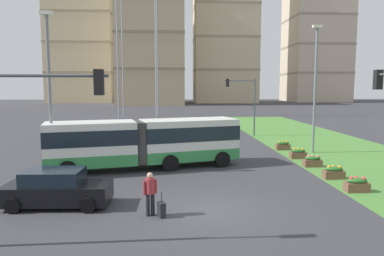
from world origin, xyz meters
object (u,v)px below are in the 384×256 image
(flower_planter_2, at_px, (313,161))
(traffic_light_far_right, at_px, (245,97))
(pedestrian_crossing, at_px, (150,191))
(traffic_light_near_left, at_px, (26,125))
(flower_planter_0, at_px, (357,185))
(rolling_suitcase, at_px, (162,209))
(streetlight_median, at_px, (315,85))
(apartment_tower_west, at_px, (81,31))
(articulated_bus, at_px, (145,142))
(streetlight_left, at_px, (50,87))
(car_black_sedan, at_px, (57,189))
(car_white_van, at_px, (125,133))
(flower_planter_4, at_px, (283,145))
(apartment_tower_westcentre, at_px, (151,37))
(flower_planter_3, at_px, (298,154))
(apartment_tower_centre, at_px, (225,24))
(apartment_tower_eastcentre, at_px, (317,20))
(flower_planter_1, at_px, (334,172))

(flower_planter_2, distance_m, traffic_light_far_right, 15.01)
(pedestrian_crossing, bearing_deg, flower_planter_2, 39.43)
(traffic_light_near_left, bearing_deg, flower_planter_0, 20.56)
(traffic_light_near_left, height_order, traffic_light_far_right, traffic_light_far_right)
(rolling_suitcase, xyz_separation_m, streetlight_median, (11.14, 12.94, 4.91))
(rolling_suitcase, xyz_separation_m, traffic_light_far_right, (7.83, 22.68, 3.68))
(pedestrian_crossing, height_order, rolling_suitcase, pedestrian_crossing)
(rolling_suitcase, xyz_separation_m, apartment_tower_west, (-27.95, 106.17, 22.29))
(articulated_bus, relative_size, streetlight_left, 1.30)
(car_black_sedan, height_order, streetlight_median, streetlight_median)
(car_white_van, bearing_deg, flower_planter_4, -25.21)
(car_black_sedan, height_order, streetlight_left, streetlight_left)
(apartment_tower_west, bearing_deg, rolling_suitcase, -75.25)
(flower_planter_0, bearing_deg, pedestrian_crossing, -165.65)
(flower_planter_2, bearing_deg, rolling_suitcase, -138.53)
(articulated_bus, height_order, apartment_tower_westcentre, apartment_tower_westcentre)
(flower_planter_0, height_order, apartment_tower_westcentre, apartment_tower_westcentre)
(streetlight_left, distance_m, apartment_tower_west, 102.73)
(car_white_van, bearing_deg, traffic_light_near_left, -90.27)
(flower_planter_2, bearing_deg, car_black_sedan, -154.37)
(car_black_sedan, xyz_separation_m, flower_planter_3, (13.73, 9.19, -0.33))
(apartment_tower_centre, bearing_deg, traffic_light_far_right, -96.83)
(traffic_light_near_left, distance_m, apartment_tower_eastcentre, 125.98)
(flower_planter_3, bearing_deg, pedestrian_crossing, -132.49)
(car_white_van, xyz_separation_m, apartment_tower_centre, (21.32, 81.43, 23.61))
(flower_planter_1, distance_m, flower_planter_4, 9.10)
(flower_planter_2, relative_size, apartment_tower_eastcentre, 0.02)
(rolling_suitcase, height_order, apartment_tower_eastcentre, apartment_tower_eastcentre)
(pedestrian_crossing, relative_size, rolling_suitcase, 1.79)
(flower_planter_1, distance_m, apartment_tower_centre, 100.01)
(streetlight_median, bearing_deg, traffic_light_far_right, 108.73)
(pedestrian_crossing, relative_size, flower_planter_2, 1.58)
(rolling_suitcase, relative_size, flower_planter_2, 0.88)
(apartment_tower_centre, bearing_deg, flower_planter_1, -94.78)
(car_white_van, height_order, flower_planter_1, car_white_van)
(car_black_sedan, height_order, apartment_tower_west, apartment_tower_west)
(flower_planter_3, xyz_separation_m, flower_planter_4, (0.00, 3.50, 0.00))
(car_black_sedan, bearing_deg, rolling_suitcase, -19.38)
(rolling_suitcase, relative_size, streetlight_median, 0.10)
(flower_planter_2, bearing_deg, flower_planter_4, 90.00)
(flower_planter_1, distance_m, traffic_light_near_left, 15.69)
(flower_planter_3, relative_size, traffic_light_far_right, 0.19)
(flower_planter_1, bearing_deg, flower_planter_0, -90.00)
(flower_planter_0, relative_size, flower_planter_4, 1.00)
(flower_planter_1, relative_size, flower_planter_2, 1.00)
(rolling_suitcase, bearing_deg, apartment_tower_centre, 80.35)
(traffic_light_far_right, relative_size, streetlight_median, 0.61)
(flower_planter_1, xyz_separation_m, apartment_tower_centre, (8.09, 96.76, 23.94))
(streetlight_median, distance_m, apartment_tower_west, 102.57)
(articulated_bus, height_order, apartment_tower_eastcentre, apartment_tower_eastcentre)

